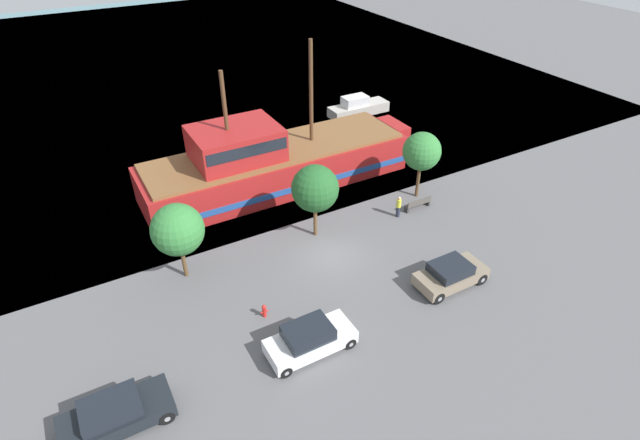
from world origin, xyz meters
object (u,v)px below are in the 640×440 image
object	(u,v)px
moored_boat_dockside	(358,107)
parked_car_curb_mid	(451,274)
parked_car_curb_front	(310,339)
fire_hydrant	(264,310)
pirate_ship	(272,162)
parked_car_curb_rear	(115,414)
bench_promenade_east	(418,204)
pedestrian_walking_near	(398,207)

from	to	relation	value
moored_boat_dockside	parked_car_curb_mid	size ratio (longest dim) A/B	1.46
parked_car_curb_front	fire_hydrant	world-z (taller)	parked_car_curb_front
parked_car_curb_front	parked_car_curb_mid	xyz separation A→B (m)	(9.24, 0.34, -0.02)
pirate_ship	parked_car_curb_rear	world-z (taller)	pirate_ship
pirate_ship	parked_car_curb_mid	distance (m)	15.71
moored_boat_dockside	bench_promenade_east	bearing A→B (deg)	-108.77
bench_promenade_east	parked_car_curb_rear	bearing A→B (deg)	-161.93
parked_car_curb_mid	fire_hydrant	bearing A→B (deg)	164.29
pirate_ship	pedestrian_walking_near	distance (m)	9.91
fire_hydrant	bench_promenade_east	distance (m)	14.28
parked_car_curb_mid	bench_promenade_east	xyz separation A→B (m)	(3.39, 7.11, -0.30)
fire_hydrant	bench_promenade_east	size ratio (longest dim) A/B	0.38
parked_car_curb_rear	fire_hydrant	xyz separation A→B (m)	(8.04, 2.85, -0.34)
pedestrian_walking_near	moored_boat_dockside	bearing A→B (deg)	65.90
parked_car_curb_front	parked_car_curb_mid	bearing A→B (deg)	2.09
parked_car_curb_front	pirate_ship	bearing A→B (deg)	71.37
parked_car_curb_mid	fire_hydrant	xyz separation A→B (m)	(-10.25, 2.88, -0.34)
moored_boat_dockside	fire_hydrant	world-z (taller)	moored_boat_dockside
bench_promenade_east	pedestrian_walking_near	size ratio (longest dim) A/B	1.26
parked_car_curb_front	pedestrian_walking_near	bearing A→B (deg)	34.28
pirate_ship	parked_car_curb_mid	bearing A→B (deg)	-75.12
parked_car_curb_rear	pedestrian_walking_near	distance (m)	21.10
parked_car_curb_mid	pedestrian_walking_near	world-z (taller)	pedestrian_walking_near
bench_promenade_east	parked_car_curb_mid	bearing A→B (deg)	-115.51
pirate_ship	bench_promenade_east	distance (m)	11.03
fire_hydrant	parked_car_curb_front	bearing A→B (deg)	-72.64
parked_car_curb_front	parked_car_curb_rear	xyz separation A→B (m)	(-9.05, 0.38, -0.02)
pirate_ship	bench_promenade_east	size ratio (longest dim) A/B	10.61
parked_car_curb_rear	fire_hydrant	size ratio (longest dim) A/B	6.00
parked_car_curb_rear	fire_hydrant	world-z (taller)	parked_car_curb_rear
parked_car_curb_front	parked_car_curb_rear	bearing A→B (deg)	177.63
parked_car_curb_front	bench_promenade_east	xyz separation A→B (m)	(12.64, 7.45, -0.33)
moored_boat_dockside	pedestrian_walking_near	xyz separation A→B (m)	(-7.36, -16.46, 0.10)
moored_boat_dockside	parked_car_curb_rear	xyz separation A→B (m)	(-27.26, -23.49, 0.05)
parked_car_curb_mid	pedestrian_walking_near	distance (m)	7.24
fire_hydrant	pirate_ship	bearing A→B (deg)	63.07
parked_car_curb_mid	fire_hydrant	world-z (taller)	parked_car_curb_mid
parked_car_curb_front	pedestrian_walking_near	world-z (taller)	parked_car_curb_front
parked_car_curb_front	parked_car_curb_mid	distance (m)	9.25
parked_car_curb_mid	parked_car_curb_rear	size ratio (longest dim) A/B	0.91
moored_boat_dockside	pedestrian_walking_near	size ratio (longest dim) A/B	3.84
pirate_ship	parked_car_curb_front	distance (m)	16.38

